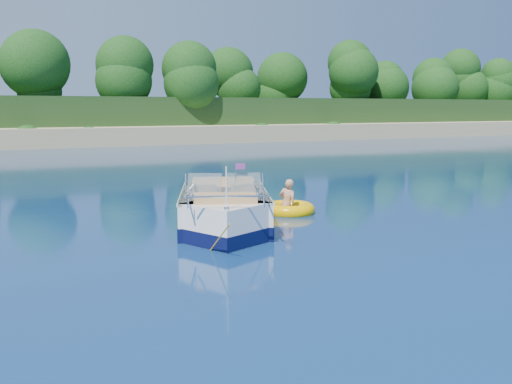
# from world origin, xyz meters

# --- Properties ---
(ground) EXTENTS (160.00, 160.00, 0.00)m
(ground) POSITION_xyz_m (0.00, 0.00, 0.00)
(ground) COLOR #0B214F
(ground) RESTS_ON ground
(shoreline) EXTENTS (170.00, 59.00, 6.00)m
(shoreline) POSITION_xyz_m (0.00, 63.77, 0.98)
(shoreline) COLOR tan
(shoreline) RESTS_ON ground
(treeline) EXTENTS (150.00, 7.12, 8.19)m
(treeline) POSITION_xyz_m (0.04, 41.01, 5.55)
(treeline) COLOR black
(treeline) RESTS_ON ground
(motorboat) EXTENTS (3.64, 5.89, 2.07)m
(motorboat) POSITION_xyz_m (-3.20, 2.02, 0.40)
(motorboat) COLOR white
(motorboat) RESTS_ON ground
(tow_tube) EXTENTS (1.63, 1.63, 0.40)m
(tow_tube) POSITION_xyz_m (-0.67, 3.14, 0.10)
(tow_tube) COLOR #FFB700
(tow_tube) RESTS_ON ground
(boy) EXTENTS (0.72, 0.86, 1.56)m
(boy) POSITION_xyz_m (-0.77, 3.12, 0.00)
(boy) COLOR tan
(boy) RESTS_ON ground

